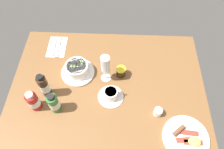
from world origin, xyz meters
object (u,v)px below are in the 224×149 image
Objects in this scene: creamer_jug at (158,112)px; sauce_bottle_brown at (44,86)px; sauce_bottle_red at (34,101)px; jam_jar at (121,72)px; sauce_bottle_green at (54,103)px; breakfast_plate at (186,138)px; porridge_bowl at (77,69)px; wine_glass at (105,65)px; cutlery_setting at (57,47)px; coffee_cup at (111,94)px.

creamer_jug is 0.28× the size of sauce_bottle_brown.
jam_jar is at bearing -153.38° from sauce_bottle_red.
breakfast_plate is (-66.47, 13.02, -5.66)cm from sauce_bottle_green.
sauce_bottle_brown is at bearing -16.67° from breakfast_plate.
jam_jar is 40.97cm from sauce_bottle_green.
porridge_bowl is at bearing -28.00° from creamer_jug.
creamer_jug is at bearing 143.13° from wine_glass.
breakfast_plate reaches higher than cutlery_setting.
sauce_bottle_brown is (14.84, 14.35, 4.34)cm from porridge_bowl.
coffee_cup is at bearing -29.35° from breakfast_plate.
breakfast_plate is (-32.78, 36.08, -2.19)cm from jam_jar.
sauce_bottle_green reaches higher than sauce_bottle_red.
sauce_bottle_brown is at bearing -0.87° from coffee_cup.
cutlery_setting is at bearing -36.58° from breakfast_plate.
sauce_bottle_red is at bearing 26.62° from jam_jar.
sauce_bottle_green is (33.69, 23.06, 3.46)cm from jam_jar.
breakfast_plate is (-37.85, 21.28, -1.76)cm from coffee_cup.
cutlery_setting is 1.19× the size of sauce_bottle_green.
wine_glass is 33.95cm from sauce_bottle_brown.
creamer_jug is 60.71cm from sauce_bottle_brown.
sauce_bottle_red is at bearing 61.65° from sauce_bottle_brown.
sauce_bottle_red is (2.82, 41.35, 6.03)cm from cutlery_setting.
wine_glass is at bearing -159.79° from sauce_bottle_brown.
cutlery_setting is 41.88cm from sauce_bottle_red.
breakfast_plate is at bearing 143.42° from cutlery_setting.
breakfast_plate is (-77.17, 13.83, -5.35)cm from sauce_bottle_red.
coffee_cup is 15.65cm from jam_jar.
coffee_cup is at bearing -163.91° from sauce_bottle_green.
coffee_cup is (-20.17, 14.89, -1.07)cm from porridge_bowl.
sauce_bottle_red reaches higher than breakfast_plate.
creamer_jug is (-61.16, 42.86, 2.01)cm from cutlery_setting.
wine_glass is 32.99cm from sauce_bottle_green.
coffee_cup is at bearing -19.96° from creamer_jug.
breakfast_plate is (-72.86, 21.81, -7.17)cm from sauce_bottle_brown.
wine_glass is 1.37× the size of sauce_bottle_red.
porridge_bowl is 50.80cm from creamer_jug.
porridge_bowl is 24.80cm from sauce_bottle_green.
sauce_bottle_brown is at bearing 44.04° from porridge_bowl.
creamer_jug is 0.26× the size of wine_glass.
coffee_cup is 1.01× the size of sauce_bottle_red.
coffee_cup is 0.79× the size of sauce_bottle_brown.
porridge_bowl is 0.86× the size of breakfast_plate.
creamer_jug is at bearing 170.96° from sauce_bottle_brown.
sauce_bottle_brown is at bearing 20.21° from wine_glass.
sauce_bottle_brown reaches higher than jam_jar.
coffee_cup is at bearing -169.28° from sauce_bottle_red.
creamer_jug is at bearing 129.52° from jam_jar.
creamer_jug is 0.80× the size of jam_jar.
sauce_bottle_green is at bearing -11.08° from breakfast_plate.
sauce_bottle_green is at bearing 69.94° from porridge_bowl.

